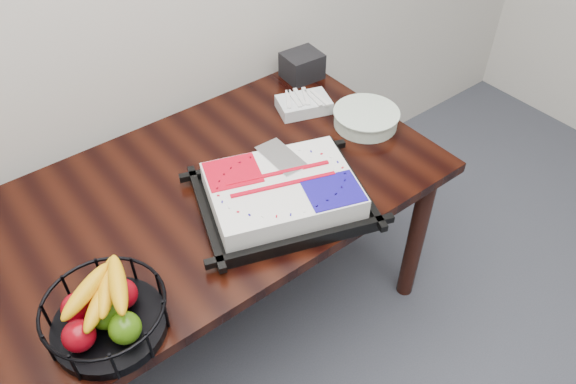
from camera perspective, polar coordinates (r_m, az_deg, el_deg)
table at (r=1.93m, az=-10.62°, el=-2.93°), size 1.80×0.90×0.75m
cake_tray at (r=1.79m, az=-0.60°, el=-0.19°), size 0.63×0.56×0.11m
fruit_basket at (r=1.55m, az=-18.04°, el=-11.65°), size 0.32×0.32×0.17m
plate_stack at (r=2.16m, az=7.92°, el=7.44°), size 0.25×0.25×0.06m
fork_bag at (r=2.23m, az=1.61°, el=8.93°), size 0.23×0.19×0.06m
napkin_box at (r=2.42m, az=1.44°, el=12.71°), size 0.16×0.14×0.11m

